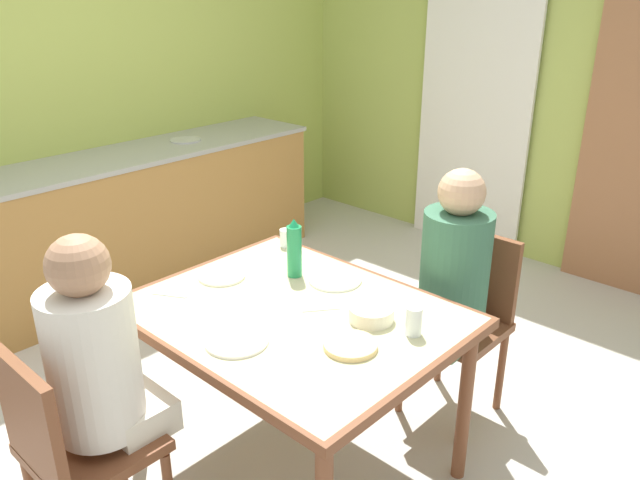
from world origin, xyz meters
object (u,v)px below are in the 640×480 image
person_near_diner (97,357)px  serving_bowl_center (371,313)px  dining_table (294,328)px  person_far_diner (453,267)px  chair_far_diner (464,313)px  kitchen_counter (146,215)px  water_bottle_green_near (294,249)px  chair_near_diner (71,446)px

person_near_diner → serving_bowl_center: bearing=60.7°
dining_table → person_far_diner: (0.27, 0.70, 0.11)m
chair_far_diner → dining_table: bearing=71.9°
kitchen_counter → person_far_diner: 2.37m
kitchen_counter → water_bottle_green_near: (1.85, -0.41, 0.42)m
kitchen_counter → person_near_diner: 2.31m
kitchen_counter → chair_far_diner: (2.34, 0.21, 0.05)m
chair_far_diner → water_bottle_green_near: bearing=51.4°
serving_bowl_center → kitchen_counter: bearing=168.2°
dining_table → chair_near_diner: chair_near_diner is taller
person_far_diner → water_bottle_green_near: (-0.49, -0.48, 0.09)m
chair_near_diner → person_near_diner: bearing=90.0°
chair_far_diner → person_far_diner: person_far_diner is taller
person_far_diner → water_bottle_green_near: person_far_diner is taller
person_near_diner → chair_far_diner: bearing=72.4°
dining_table → person_far_diner: person_far_diner is taller
person_near_diner → serving_bowl_center: size_ratio=4.53×
person_near_diner → person_far_diner: bearing=70.9°
kitchen_counter → dining_table: 2.17m
chair_far_diner → person_near_diner: bearing=72.4°
chair_far_diner → person_near_diner: 1.64m
chair_far_diner → person_far_diner: bearing=90.0°
person_far_diner → water_bottle_green_near: 0.69m
kitchen_counter → chair_far_diner: 2.35m
chair_far_diner → person_far_diner: (0.00, -0.14, 0.28)m
dining_table → chair_far_diner: (0.27, 0.84, -0.18)m
person_far_diner → serving_bowl_center: person_far_diner is taller
chair_near_diner → chair_far_diner: 1.75m
kitchen_counter → person_near_diner: size_ratio=3.27×
chair_far_diner → person_near_diner: person_near_diner is taller
water_bottle_green_near → serving_bowl_center: bearing=-9.0°
dining_table → water_bottle_green_near: 0.37m
person_near_diner → serving_bowl_center: (0.48, 0.85, -0.00)m
kitchen_counter → person_far_diner: person_far_diner is taller
kitchen_counter → serving_bowl_center: size_ratio=14.81×
chair_far_diner → water_bottle_green_near: (-0.49, -0.62, 0.38)m
person_far_diner → person_near_diner: bearing=70.9°
dining_table → chair_near_diner: (-0.21, -0.84, -0.18)m
chair_near_diner → person_near_diner: person_near_diner is taller
chair_near_diner → chair_far_diner: (0.49, 1.68, 0.00)m
dining_table → person_far_diner: 0.76m
chair_far_diner → serving_bowl_center: (-0.01, -0.69, 0.28)m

